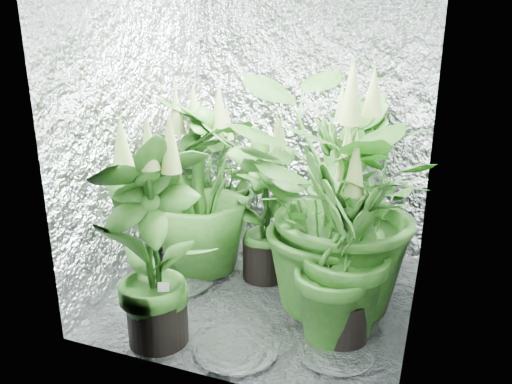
{
  "coord_description": "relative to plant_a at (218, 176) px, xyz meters",
  "views": [
    {
      "loc": [
        0.86,
        -2.46,
        1.46
      ],
      "look_at": [
        -0.08,
        0.0,
        0.61
      ],
      "focal_mm": 35.0,
      "sensor_mm": 36.0,
      "label": 1
    }
  ],
  "objects": [
    {
      "name": "plant_a",
      "position": [
        0.0,
        0.0,
        0.0
      ],
      "size": [
        0.9,
        0.9,
        1.01
      ],
      "rotation": [
        0.0,
        0.0,
        0.1
      ],
      "color": "black",
      "rests_on": "ground"
    },
    {
      "name": "plant_label",
      "position": [
        0.33,
        -1.31,
        -0.18
      ],
      "size": [
        0.06,
        0.04,
        0.09
      ],
      "primitive_type": "cube",
      "rotation": [
        -0.21,
        0.0,
        0.37
      ],
      "color": "white",
      "rests_on": "plant_f"
    },
    {
      "name": "plant_g",
      "position": [
        1.1,
        -0.98,
        0.01
      ],
      "size": [
        0.58,
        0.58,
        1.06
      ],
      "rotation": [
        0.0,
        0.0,
        4.61
      ],
      "color": "black",
      "rests_on": "ground"
    },
    {
      "name": "ground",
      "position": [
        0.61,
        -0.64,
        -0.48
      ],
      "size": [
        1.6,
        1.6,
        0.0
      ],
      "primitive_type": "plane",
      "color": "silver",
      "rests_on": "ground"
    },
    {
      "name": "circulation_fan",
      "position": [
        1.19,
        -0.35,
        -0.3
      ],
      "size": [
        0.19,
        0.35,
        0.41
      ],
      "rotation": [
        0.0,
        0.0,
        0.21
      ],
      "color": "black",
      "rests_on": "ground"
    },
    {
      "name": "plant_b",
      "position": [
        0.53,
        -0.46,
        -0.02
      ],
      "size": [
        0.67,
        0.67,
        1.0
      ],
      "rotation": [
        0.0,
        0.0,
        0.91
      ],
      "color": "black",
      "rests_on": "ground"
    },
    {
      "name": "plant_f",
      "position": [
        0.27,
        -1.28,
        0.05
      ],
      "size": [
        0.77,
        0.77,
        1.14
      ],
      "rotation": [
        0.0,
        0.0,
        4.04
      ],
      "color": "black",
      "rests_on": "ground"
    },
    {
      "name": "plant_d",
      "position": [
        0.13,
        -0.53,
        0.07
      ],
      "size": [
        0.86,
        0.86,
        1.19
      ],
      "rotation": [
        0.0,
        0.0,
        2.31
      ],
      "color": "black",
      "rests_on": "ground"
    },
    {
      "name": "plant_c",
      "position": [
        0.91,
        0.0,
        0.07
      ],
      "size": [
        0.67,
        0.67,
        1.17
      ],
      "rotation": [
        0.0,
        0.0,
        1.72
      ],
      "color": "black",
      "rests_on": "ground"
    },
    {
      "name": "plant_e",
      "position": [
        1.0,
        -0.73,
        0.16
      ],
      "size": [
        1.48,
        1.48,
        1.33
      ],
      "rotation": [
        0.0,
        0.0,
        3.6
      ],
      "color": "black",
      "rests_on": "ground"
    },
    {
      "name": "walls",
      "position": [
        0.61,
        -0.64,
        0.52
      ],
      "size": [
        1.62,
        1.62,
        2.0
      ],
      "color": "silver",
      "rests_on": "ground"
    }
  ]
}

